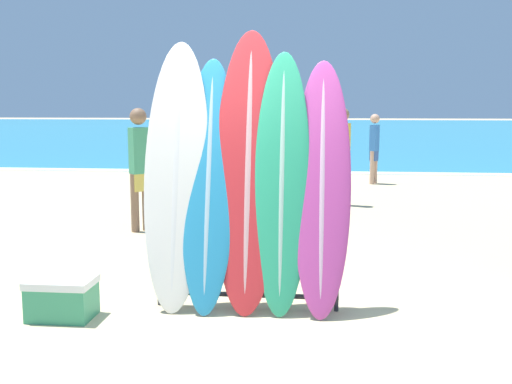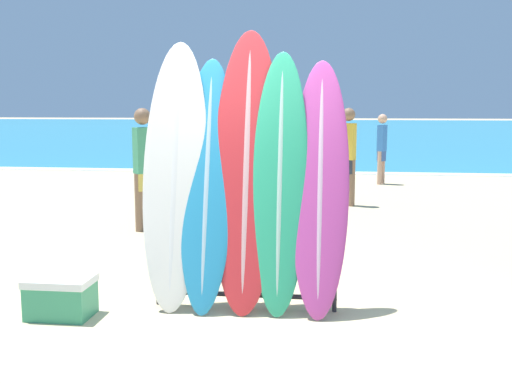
{
  "view_description": "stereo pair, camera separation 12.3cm",
  "coord_description": "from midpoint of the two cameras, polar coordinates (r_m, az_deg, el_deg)",
  "views": [
    {
      "loc": [
        0.47,
        -4.84,
        1.79
      ],
      "look_at": [
        -0.15,
        1.07,
        0.93
      ],
      "focal_mm": 42.0,
      "sensor_mm": 36.0,
      "label": 1
    },
    {
      "loc": [
        0.59,
        -4.83,
        1.79
      ],
      "look_at": [
        -0.15,
        1.07,
        0.93
      ],
      "focal_mm": 42.0,
      "sensor_mm": 36.0,
      "label": 2
    }
  ],
  "objects": [
    {
      "name": "ground_plane",
      "position": [
        5.19,
        0.87,
        -11.99
      ],
      "size": [
        160.0,
        160.0,
        0.0
      ],
      "primitive_type": "plane",
      "color": "#CCB789"
    },
    {
      "name": "ocean_water",
      "position": [
        45.41,
        6.56,
        5.93
      ],
      "size": [
        120.0,
        60.0,
        0.01
      ],
      "color": "teal",
      "rests_on": "ground_plane"
    },
    {
      "name": "surfboard_rack",
      "position": [
        5.31,
        -0.42,
        -5.98
      ],
      "size": [
        1.63,
        0.04,
        0.91
      ],
      "color": "#28282D",
      "rests_on": "ground_plane"
    },
    {
      "name": "surfboard_slot_0",
      "position": [
        5.35,
        -7.07,
        1.64
      ],
      "size": [
        0.58,
        0.62,
        2.37
      ],
      "color": "silver",
      "rests_on": "ground_plane"
    },
    {
      "name": "surfboard_slot_1",
      "position": [
        5.28,
        -4.01,
        0.79
      ],
      "size": [
        0.49,
        0.68,
        2.22
      ],
      "color": "teal",
      "rests_on": "ground_plane"
    },
    {
      "name": "surfboard_slot_2",
      "position": [
        5.23,
        -0.23,
        2.11
      ],
      "size": [
        0.6,
        0.67,
        2.47
      ],
      "color": "red",
      "rests_on": "ground_plane"
    },
    {
      "name": "surfboard_slot_3",
      "position": [
        5.17,
        2.99,
        0.93
      ],
      "size": [
        0.49,
        0.59,
        2.27
      ],
      "color": "#289E70",
      "rests_on": "ground_plane"
    },
    {
      "name": "surfboard_slot_4",
      "position": [
        5.17,
        6.81,
        0.45
      ],
      "size": [
        0.5,
        0.65,
        2.2
      ],
      "color": "#B23D8E",
      "rests_on": "ground_plane"
    },
    {
      "name": "person_near_water",
      "position": [
        10.83,
        9.06,
        3.71
      ],
      "size": [
        0.3,
        0.26,
        1.75
      ],
      "rotation": [
        0.0,
        0.0,
        5.83
      ],
      "color": "#846047",
      "rests_on": "ground_plane"
    },
    {
      "name": "person_mid_beach",
      "position": [
        14.0,
        12.14,
        4.3
      ],
      "size": [
        0.24,
        0.27,
        1.6
      ],
      "rotation": [
        0.0,
        0.0,
        1.07
      ],
      "color": "tan",
      "rests_on": "ground_plane"
    },
    {
      "name": "person_far_left",
      "position": [
        8.67,
        -10.26,
        2.6
      ],
      "size": [
        0.29,
        0.3,
        1.76
      ],
      "rotation": [
        0.0,
        0.0,
        0.79
      ],
      "color": "#846047",
      "rests_on": "ground_plane"
    },
    {
      "name": "person_far_right",
      "position": [
        10.35,
        -6.3,
        3.61
      ],
      "size": [
        0.3,
        0.26,
        1.77
      ],
      "rotation": [
        0.0,
        0.0,
        2.66
      ],
      "color": "tan",
      "rests_on": "ground_plane"
    },
    {
      "name": "cooler_box",
      "position": [
        5.43,
        -17.47,
        -9.49
      ],
      "size": [
        0.55,
        0.37,
        0.35
      ],
      "color": "#389366",
      "rests_on": "ground_plane"
    }
  ]
}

